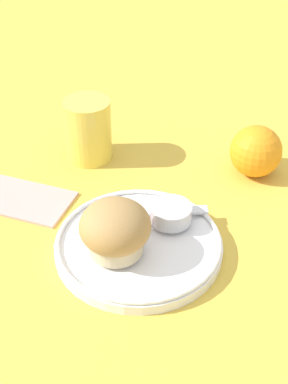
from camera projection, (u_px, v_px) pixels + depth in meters
ground_plane at (149, 253)px, 0.68m from camera, size 3.00×3.00×0.00m
plate at (139, 243)px, 0.68m from camera, size 0.21×0.21×0.02m
muffin at (115, 229)px, 0.64m from camera, size 0.09×0.09×0.07m
cream_ramekin at (171, 213)px, 0.69m from camera, size 0.05×0.05×0.02m
berry_pair at (136, 216)px, 0.70m from camera, size 0.03×0.02×0.02m
butter_knife at (149, 212)px, 0.71m from camera, size 0.15×0.08×0.00m
orange_fruit at (256, 151)px, 0.80m from camera, size 0.08×0.08×0.08m
juice_glass at (88, 130)px, 0.83m from camera, size 0.07×0.07×0.10m
folded_napkin at (19, 198)px, 0.76m from camera, size 0.15×0.08×0.01m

